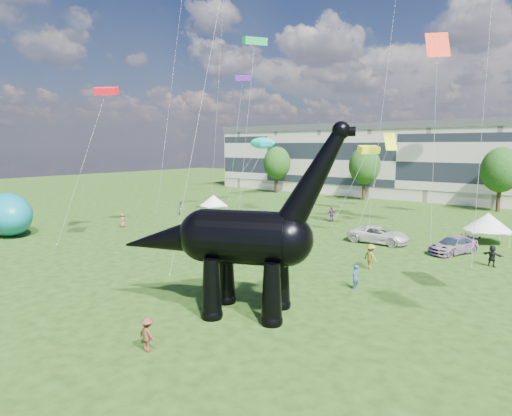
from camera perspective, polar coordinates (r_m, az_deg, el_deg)
The scene contains 15 objects.
ground at distance 24.92m, azimuth -13.56°, elevation -13.40°, with size 220.00×220.00×0.00m, color #16330C.
terrace_row at distance 80.53m, azimuth 19.56°, elevation 5.64°, with size 78.00×11.00×12.00m, color beige.
tree_far_left at distance 82.74m, azimuth 2.81°, elevation 6.37°, with size 5.20×5.20×9.44m.
tree_mid_left at distance 73.65m, azimuth 14.29°, elevation 5.88°, with size 5.20×5.20×9.44m.
tree_mid_right at distance 67.86m, azimuth 29.89°, elevation 4.85°, with size 5.20×5.20×9.44m.
dinosaur_sculpture at distance 23.24m, azimuth -2.57°, elevation -4.31°, with size 12.67×7.15×10.72m.
car_silver at distance 50.49m, azimuth 0.51°, elevation -1.17°, with size 1.85×4.59×1.56m, color silver.
car_grey at distance 40.36m, azimuth 3.57°, elevation -3.79°, with size 1.40×4.01×1.32m, color gray.
car_white at distance 42.00m, azimuth 16.05°, elevation -3.46°, with size 2.58×5.59×1.55m, color silver.
car_dark at distance 40.20m, azimuth 24.82°, elevation -4.53°, with size 1.99×4.90×1.42m, color #595960.
gazebo_near at distance 45.70m, azimuth 28.52°, elevation -1.63°, with size 5.44×5.44×2.88m.
gazebo_left at distance 58.07m, azimuth -5.69°, elevation 1.01°, with size 4.62×4.62×2.51m.
inflatable_teal at distance 50.21m, azimuth -30.15°, elevation -0.75°, with size 6.98×4.36×4.36m, color #0B7389.
visitors at distance 38.55m, azimuth 6.03°, elevation -4.09°, with size 48.25×37.85×1.89m.
kites at distance 55.97m, azimuth 17.81°, elevation 22.70°, with size 57.99×54.45×28.29m.
Camera 1 is at (18.49, -13.99, 9.14)m, focal length 30.00 mm.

